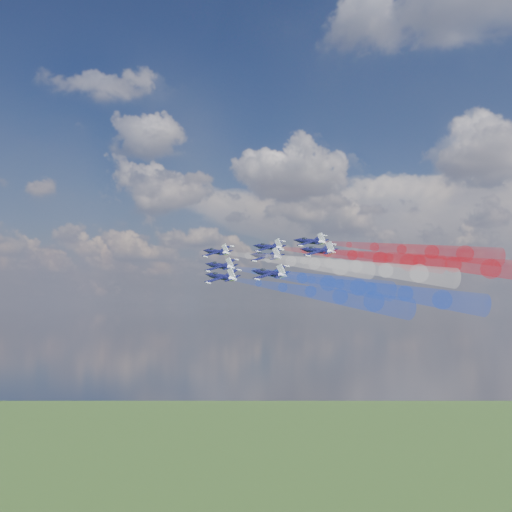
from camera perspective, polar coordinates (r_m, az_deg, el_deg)
The scene contains 16 objects.
jet_lead at distance 184.45m, azimuth -3.73°, elevation 0.39°, with size 10.99×13.73×3.66m, color black, non-canonical shape.
trail_lead at distance 159.99m, azimuth 3.31°, elevation -0.46°, with size 4.58×52.66×4.58m, color white, non-canonical shape.
jet_inner_left at distance 170.98m, azimuth -3.40°, elevation -0.94°, with size 10.99×13.73×3.66m, color black, non-canonical shape.
trail_inner_left at distance 146.85m, azimuth 4.34°, elevation -2.09°, with size 4.58×52.66×4.58m, color blue, non-canonical shape.
jet_inner_right at distance 180.81m, azimuth 1.21°, elevation 0.86°, with size 10.99×13.73×3.66m, color black, non-canonical shape.
trail_inner_right at distance 158.41m, azimuth 9.10°, elevation 0.06°, with size 4.58×52.66×4.58m, color red, non-canonical shape.
jet_outer_left at distance 159.10m, azimuth -3.29°, elevation -1.99°, with size 10.99×13.73×3.66m, color black, non-canonical shape.
trail_outer_left at distance 135.20m, azimuth 5.14°, elevation -3.42°, with size 4.58×52.66×4.58m, color blue, non-canonical shape.
jet_center_third at distance 168.48m, azimuth 0.96°, elevation -0.01°, with size 10.99×13.73×3.66m, color black, non-canonical shape.
trail_center_third at distance 146.14m, azimuth 9.47°, elevation -1.01°, with size 4.58×52.66×4.58m, color white, non-canonical shape.
jet_outer_right at distance 178.89m, azimuth 5.18°, elevation 1.39°, with size 10.99×13.73×3.66m, color black, non-canonical shape.
trail_outer_right at distance 158.27m, azimuth 13.66°, elevation 0.65°, with size 4.58×52.66×4.58m, color red, non-canonical shape.
jet_rear_left at distance 154.10m, azimuth 1.30°, elevation -1.65°, with size 10.99×13.73×3.66m, color black, non-canonical shape.
trail_rear_left at distance 132.19m, azimuth 10.80°, elevation -3.03°, with size 4.58×52.66×4.58m, color blue, non-canonical shape.
jet_rear_right at distance 165.79m, azimuth 5.92°, elevation 0.50°, with size 10.99×13.73×3.66m, color black, non-canonical shape.
trail_rear_right at distance 145.71m, azimuth 15.25°, elevation -0.43°, with size 4.58×52.66×4.58m, color red, non-canonical shape.
Camera 1 is at (86.72, -146.81, 158.82)m, focal length 42.24 mm.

